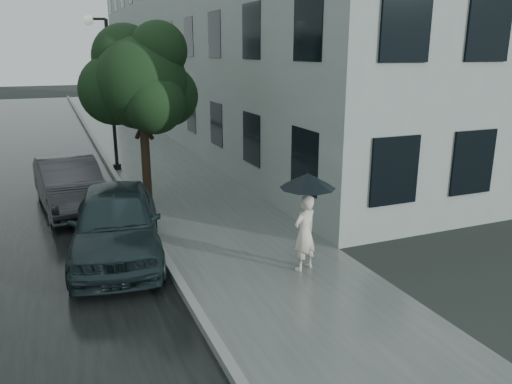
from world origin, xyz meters
name	(u,v)px	position (x,y,z in m)	size (l,w,h in m)	color
ground	(285,297)	(0.00, 0.00, 0.00)	(120.00, 120.00, 0.00)	black
sidewalk	(156,160)	(0.25, 12.00, 0.00)	(3.50, 60.00, 0.01)	slate
kerb_near	(107,162)	(-1.57, 12.00, 0.07)	(0.15, 60.00, 0.15)	slate
asphalt_road	(3,172)	(-5.08, 12.00, 0.00)	(6.85, 60.00, 0.00)	black
building_near	(219,43)	(5.47, 19.50, 4.50)	(7.02, 36.00, 9.00)	gray
pedestrian	(304,233)	(0.83, 0.87, 0.75)	(0.54, 0.35, 1.48)	beige
umbrella	(308,181)	(0.87, 0.89, 1.77)	(1.20, 1.20, 1.02)	black
street_tree	(140,82)	(-1.13, 6.36, 3.31)	(3.11, 2.82, 4.83)	#332619
lamp_post	(106,85)	(-1.49, 10.95, 2.97)	(0.83, 0.42, 5.20)	black
car_near	(116,222)	(-2.38, 2.93, 0.74)	(1.73, 4.30, 1.47)	black
car_far	(70,184)	(-3.09, 6.67, 0.68)	(1.43, 4.09, 1.35)	#222427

